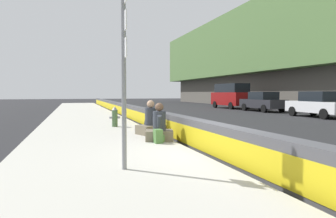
{
  "coord_description": "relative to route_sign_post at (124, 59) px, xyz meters",
  "views": [
    {
      "loc": [
        -6.77,
        3.38,
        1.6
      ],
      "look_at": [
        4.63,
        -0.18,
        0.97
      ],
      "focal_mm": 32.71,
      "sensor_mm": 36.0,
      "label": 1
    }
  ],
  "objects": [
    {
      "name": "ground_plane",
      "position": [
        0.99,
        -2.44,
        -2.23
      ],
      "size": [
        160.0,
        160.0,
        0.0
      ],
      "primitive_type": "plane",
      "color": "#232326",
      "rests_on": "ground"
    },
    {
      "name": "sidewalk_strip",
      "position": [
        0.99,
        0.21,
        -2.16
      ],
      "size": [
        80.0,
        4.4,
        0.14
      ],
      "primitive_type": "cube",
      "color": "#B5B2A8",
      "rests_on": "ground_plane"
    },
    {
      "name": "jersey_barrier",
      "position": [
        0.99,
        -2.44,
        -1.81
      ],
      "size": [
        76.0,
        0.45,
        0.85
      ],
      "color": "#47474C",
      "rests_on": "ground_plane"
    },
    {
      "name": "route_sign_post",
      "position": [
        0.0,
        0.0,
        0.0
      ],
      "size": [
        0.44,
        0.09,
        3.6
      ],
      "color": "gray",
      "rests_on": "sidewalk_strip"
    },
    {
      "name": "fire_hydrant",
      "position": [
        7.54,
        -0.8,
        -1.65
      ],
      "size": [
        0.26,
        0.46,
        0.88
      ],
      "color": "#47663D",
      "rests_on": "sidewalk_strip"
    },
    {
      "name": "seated_person_foreground",
      "position": [
        3.24,
        -1.6,
        -1.73
      ],
      "size": [
        0.9,
        0.99,
        1.16
      ],
      "color": "#706651",
      "rests_on": "sidewalk_strip"
    },
    {
      "name": "seated_person_middle",
      "position": [
        4.69,
        -1.69,
        -1.72
      ],
      "size": [
        0.98,
        1.06,
        1.21
      ],
      "color": "#706651",
      "rests_on": "sidewalk_strip"
    },
    {
      "name": "backpack",
      "position": [
        2.78,
        -1.44,
        -1.9
      ],
      "size": [
        0.32,
        0.28,
        0.4
      ],
      "color": "#4C7A3D",
      "rests_on": "sidewalk_strip"
    },
    {
      "name": "parked_car_third",
      "position": [
        10.43,
        -14.52,
        -1.37
      ],
      "size": [
        4.55,
        2.04,
        1.71
      ],
      "color": "silver",
      "rests_on": "ground_plane"
    },
    {
      "name": "parked_car_fourth",
      "position": [
        17.01,
        -14.75,
        -1.37
      ],
      "size": [
        4.54,
        2.02,
        1.71
      ],
      "color": "#28282D",
      "rests_on": "ground_plane"
    },
    {
      "name": "parked_car_midline",
      "position": [
        22.55,
        -14.74,
        -0.88
      ],
      "size": [
        5.17,
        2.25,
        2.56
      ],
      "color": "maroon",
      "rests_on": "ground_plane"
    }
  ]
}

